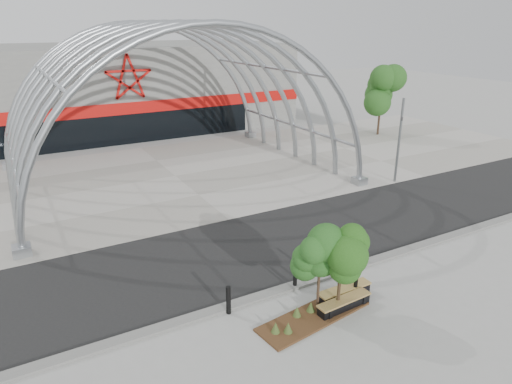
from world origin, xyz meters
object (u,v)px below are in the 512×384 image
(bench_0, at_px, (344,305))
(bollard_2, at_px, (355,286))
(street_tree_1, at_px, (342,247))
(street_tree_0, at_px, (320,255))
(bench_1, at_px, (344,293))
(signal_pole, at_px, (399,139))

(bench_0, bearing_deg, bollard_2, 26.01)
(street_tree_1, relative_size, bollard_2, 3.77)
(street_tree_0, distance_m, bench_0, 2.30)
(street_tree_1, xyz_separation_m, bench_0, (0.23, -0.08, -2.42))
(bench_1, xyz_separation_m, bollard_2, (0.42, -0.15, 0.25))
(bollard_2, bearing_deg, signal_pole, 39.12)
(bollard_2, bearing_deg, street_tree_0, -179.96)
(bench_0, height_order, bollard_2, bollard_2)
(street_tree_0, distance_m, bench_1, 2.50)
(signal_pole, xyz_separation_m, bollard_2, (-11.38, -9.26, -2.42))
(bench_0, bearing_deg, street_tree_0, 153.18)
(street_tree_0, height_order, bench_1, street_tree_0)
(signal_pole, distance_m, street_tree_0, 16.12)
(street_tree_1, relative_size, bench_1, 1.59)
(signal_pole, relative_size, bench_1, 2.41)
(bench_1, bearing_deg, street_tree_1, -144.48)
(signal_pole, relative_size, bench_0, 2.42)
(street_tree_1, bearing_deg, signal_pole, 37.55)
(signal_pole, distance_m, street_tree_1, 15.80)
(street_tree_0, height_order, bollard_2, street_tree_0)
(street_tree_1, height_order, bollard_2, street_tree_1)
(street_tree_0, xyz_separation_m, street_tree_1, (0.65, -0.37, 0.34))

